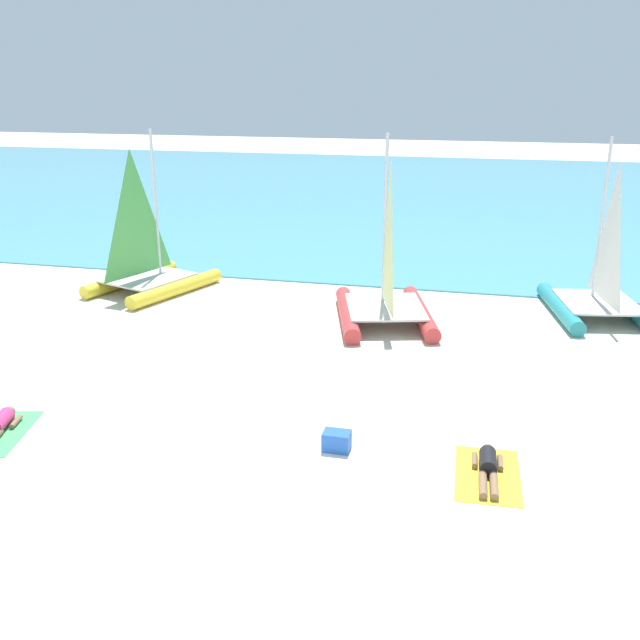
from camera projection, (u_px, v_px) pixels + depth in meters
The scene contains 8 objects.
ground_plane at pixel (354, 314), 20.99m from camera, with size 120.00×120.00×0.00m, color beige.
ocean_water at pixel (430, 194), 42.07m from camera, with size 120.00×40.00×0.05m, color #4C9EB7.
sailboat_yellow at pixel (149, 268), 23.00m from camera, with size 3.59×4.44×5.01m.
sailboat_red at pixel (385, 296), 20.07m from camera, with size 3.45×4.44×5.11m.
sailboat_teal at pixel (599, 292), 20.53m from camera, with size 3.09×4.20×4.98m.
towel_right at pixel (488, 475), 12.55m from camera, with size 1.10×1.90×0.01m, color yellow.
sunbather_right at pixel (488, 466), 12.57m from camera, with size 0.56×1.56×0.30m.
cooler_box at pixel (337, 441), 13.35m from camera, with size 0.50×0.36×0.36m, color blue.
Camera 1 is at (3.72, -9.62, 6.54)m, focal length 40.88 mm.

